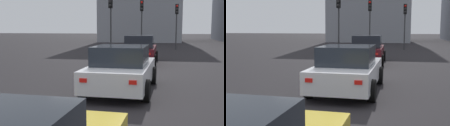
# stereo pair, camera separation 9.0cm
# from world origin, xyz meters

# --- Properties ---
(ground_plane) EXTENTS (160.00, 160.00, 0.20)m
(ground_plane) POSITION_xyz_m (0.00, 0.00, -0.10)
(ground_plane) COLOR black
(car_maroon_lead) EXTENTS (4.08, 1.98, 1.61)m
(car_maroon_lead) POSITION_xyz_m (8.88, -0.09, 0.77)
(car_maroon_lead) COLOR #510F16
(car_maroon_lead) RESTS_ON ground_plane
(car_white_second) EXTENTS (4.22, 2.15, 1.49)m
(car_white_second) POSITION_xyz_m (1.60, -0.14, 0.72)
(car_white_second) COLOR silver
(car_white_second) RESTS_ON ground_plane
(traffic_light_near_left) EXTENTS (0.32, 0.30, 4.11)m
(traffic_light_near_left) POSITION_xyz_m (19.10, -2.47, 2.96)
(traffic_light_near_left) COLOR #2D2D30
(traffic_light_near_left) RESTS_ON ground_plane
(traffic_light_near_right) EXTENTS (0.32, 0.28, 4.32)m
(traffic_light_near_right) POSITION_xyz_m (17.09, 0.52, 3.10)
(traffic_light_near_right) COLOR #2D2D30
(traffic_light_near_right) RESTS_ON ground_plane
(traffic_light_far_left) EXTENTS (0.33, 0.30, 4.32)m
(traffic_light_far_left) POSITION_xyz_m (12.95, 2.42, 3.10)
(traffic_light_far_left) COLOR #2D2D30
(traffic_light_far_left) RESTS_ON ground_plane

